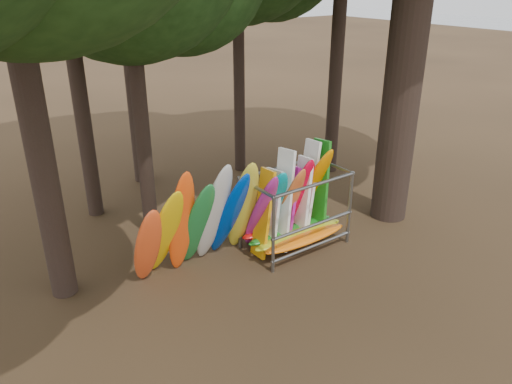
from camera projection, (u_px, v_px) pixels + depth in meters
ground at (277, 261)px, 13.36m from camera, size 120.00×120.00×0.00m
kayak_row at (238, 213)px, 13.02m from camera, size 5.80×1.84×3.15m
storage_rack at (295, 213)px, 13.77m from camera, size 3.03×1.55×2.88m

